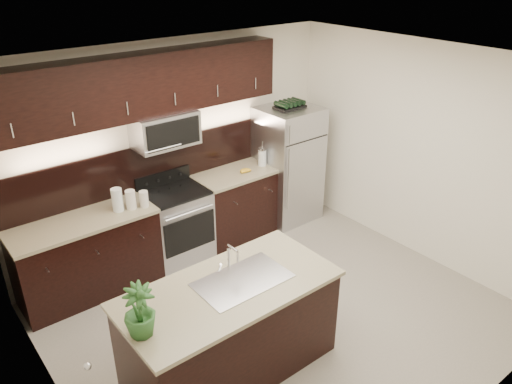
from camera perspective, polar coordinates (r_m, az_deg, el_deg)
ground at (r=5.64m, az=2.60°, el=-13.78°), size 4.50×4.50×0.00m
room_walls at (r=4.64m, az=2.28°, el=1.70°), size 4.52×4.02×2.71m
counter_run at (r=6.32m, az=-10.62°, el=-4.22°), size 3.51×0.65×0.94m
upper_fixtures at (r=5.82m, az=-12.46°, el=10.82°), size 3.49×0.40×1.66m
island at (r=4.75m, az=-2.97°, el=-15.29°), size 1.96×0.96×0.94m
sink_faucet at (r=4.52m, az=-1.62°, el=-9.84°), size 0.84×0.50×0.28m
refrigerator at (r=7.15m, az=3.67°, el=3.16°), size 0.80×0.72×1.66m
wine_rack at (r=6.86m, az=3.88°, el=9.94°), size 0.41×0.25×0.10m
plant at (r=3.95m, az=-13.18°, el=-13.10°), size 0.26×0.26×0.44m
canisters at (r=5.81m, az=-14.48°, el=-0.85°), size 0.39×0.21×0.27m
french_press at (r=6.79m, az=0.72°, el=4.04°), size 0.12×0.12×0.33m
bananas at (r=6.59m, az=-1.61°, el=2.41°), size 0.17×0.14×0.05m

